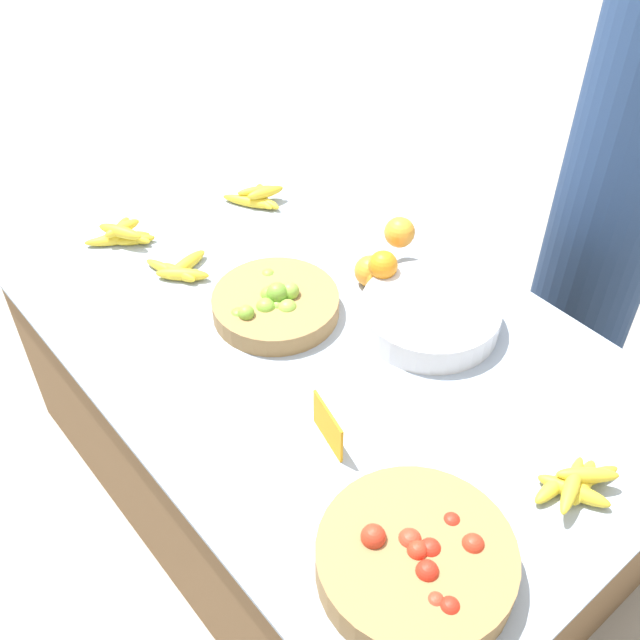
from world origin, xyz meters
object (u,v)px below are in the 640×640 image
object	(u,v)px
tomato_basket	(416,561)
metal_bowl	(430,315)
lime_bowl	(275,304)
price_sign	(328,426)
vendor_person	(616,194)

from	to	relation	value
tomato_basket	metal_bowl	world-z (taller)	tomato_basket
lime_bowl	metal_bowl	bearing A→B (deg)	43.48
price_sign	vendor_person	bearing A→B (deg)	107.39
tomato_basket	price_sign	distance (m)	0.34
metal_bowl	tomato_basket	bearing A→B (deg)	-48.02
lime_bowl	price_sign	distance (m)	0.43
metal_bowl	price_sign	bearing A→B (deg)	-74.87
metal_bowl	price_sign	xyz separation A→B (m)	(0.12, -0.43, 0.01)
lime_bowl	price_sign	world-z (taller)	price_sign
lime_bowl	vendor_person	world-z (taller)	vendor_person
price_sign	vendor_person	world-z (taller)	vendor_person
metal_bowl	price_sign	distance (m)	0.44
metal_bowl	lime_bowl	bearing A→B (deg)	-136.52
lime_bowl	price_sign	xyz separation A→B (m)	(0.40, -0.16, 0.02)
price_sign	metal_bowl	bearing A→B (deg)	118.68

